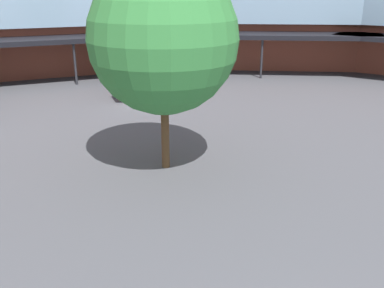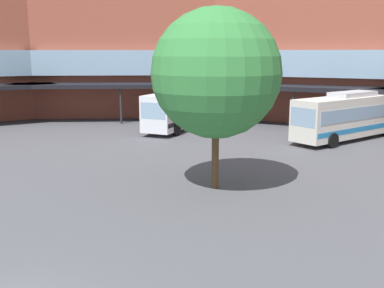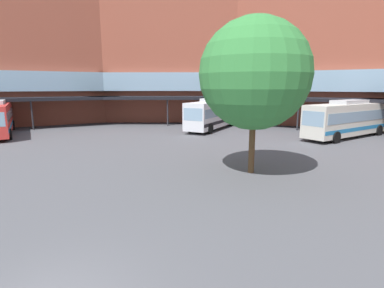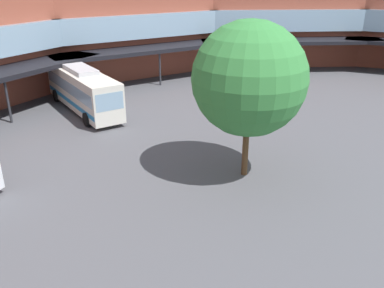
# 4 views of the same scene
# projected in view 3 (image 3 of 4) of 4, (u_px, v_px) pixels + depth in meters

# --- Properties ---
(station_building) EXTENTS (86.69, 50.58, 17.95)m
(station_building) POSITION_uv_depth(u_px,v_px,m) (282.00, 44.00, 24.80)
(station_building) COLOR #9E4C38
(station_building) RESTS_ON ground
(bus_0) EXTENTS (7.64, 11.64, 3.77)m
(bus_0) POSITION_uv_depth(u_px,v_px,m) (348.00, 119.00, 29.96)
(bus_0) COLOR silver
(bus_0) RESTS_ON ground
(bus_3) EXTENTS (3.11, 11.01, 3.71)m
(bus_3) POSITION_uv_depth(u_px,v_px,m) (213.00, 114.00, 35.98)
(bus_3) COLOR white
(bus_3) RESTS_ON ground
(plaza_tree) EXTENTS (6.36, 6.36, 8.96)m
(plaza_tree) POSITION_uv_depth(u_px,v_px,m) (255.00, 74.00, 16.88)
(plaza_tree) COLOR brown
(plaza_tree) RESTS_ON ground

